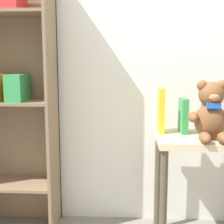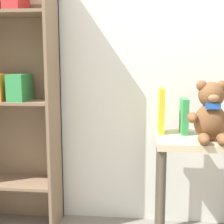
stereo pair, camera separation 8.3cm
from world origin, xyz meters
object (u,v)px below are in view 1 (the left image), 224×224
at_px(bookshelf_side, 11,88).
at_px(book_standing_green, 183,115).
at_px(display_table, 207,158).
at_px(teddy_bear, 211,113).
at_px(book_standing_blue, 206,116).
at_px(book_standing_yellow, 161,110).

relative_size(bookshelf_side, book_standing_green, 8.18).
height_order(display_table, teddy_bear, teddy_bear).
bearing_deg(book_standing_blue, book_standing_yellow, -179.48).
relative_size(display_table, teddy_bear, 2.11).
distance_m(bookshelf_side, book_standing_blue, 1.18).
bearing_deg(book_standing_yellow, teddy_bear, -35.68).
xyz_separation_m(bookshelf_side, book_standing_green, (1.04, -0.11, -0.14)).
bearing_deg(bookshelf_side, book_standing_blue, -5.27).
bearing_deg(display_table, bookshelf_side, 171.28).
bearing_deg(teddy_bear, book_standing_yellow, 145.68).
xyz_separation_m(book_standing_green, book_standing_blue, (0.13, 0.00, -0.00)).
bearing_deg(book_standing_green, bookshelf_side, 172.54).
bearing_deg(bookshelf_side, display_table, -8.72).
bearing_deg(display_table, teddy_bear, -97.72).
xyz_separation_m(book_standing_yellow, book_standing_green, (0.13, -0.00, -0.03)).
xyz_separation_m(bookshelf_side, teddy_bear, (1.16, -0.27, -0.10)).
relative_size(bookshelf_side, display_table, 2.49).
xyz_separation_m(display_table, book_standing_blue, (-0.00, 0.07, 0.23)).
distance_m(bookshelf_side, display_table, 1.24).
distance_m(display_table, book_standing_green, 0.27).
height_order(teddy_bear, book_standing_green, teddy_bear).
xyz_separation_m(bookshelf_side, book_standing_blue, (1.17, -0.11, -0.14)).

